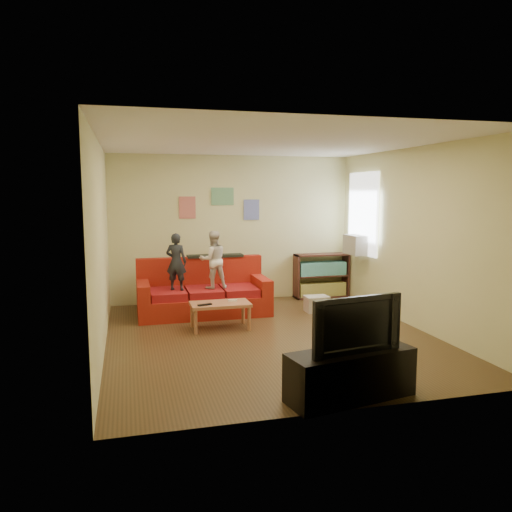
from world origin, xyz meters
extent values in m
cube|color=brown|center=(0.00, 0.00, -0.01)|extent=(4.50, 5.00, 0.01)
cube|color=white|center=(0.00, 0.00, 2.71)|extent=(4.50, 5.00, 0.01)
cube|color=beige|center=(0.00, 2.50, 1.35)|extent=(4.50, 0.01, 2.70)
cube|color=beige|center=(0.00, -2.50, 1.35)|extent=(4.50, 0.01, 2.70)
cube|color=beige|center=(-2.25, 0.00, 1.35)|extent=(0.01, 5.00, 2.70)
cube|color=beige|center=(2.25, 0.00, 1.35)|extent=(0.01, 5.00, 2.70)
cube|color=#A42113|center=(-0.72, 1.51, 0.16)|extent=(2.16, 0.97, 0.32)
cube|color=#A42113|center=(-0.72, 1.90, 0.62)|extent=(2.16, 0.19, 0.59)
cube|color=#A42113|center=(-1.70, 1.51, 0.46)|extent=(0.19, 0.97, 0.27)
cube|color=#A42113|center=(0.26, 1.51, 0.46)|extent=(0.19, 0.97, 0.27)
cube|color=maroon|center=(-1.31, 1.44, 0.39)|extent=(0.56, 0.73, 0.13)
cube|color=maroon|center=(-0.72, 1.44, 0.39)|extent=(0.56, 0.73, 0.13)
cube|color=maroon|center=(-0.13, 1.44, 0.39)|extent=(0.56, 0.73, 0.13)
cube|color=black|center=(-0.45, 1.90, 0.93)|extent=(0.97, 0.24, 0.04)
imported|color=#20242B|center=(-1.17, 1.41, 0.92)|extent=(0.40, 0.34, 0.93)
imported|color=silver|center=(-0.57, 1.41, 0.93)|extent=(0.50, 0.41, 0.95)
cube|color=#B3704D|center=(-0.61, 0.57, 0.38)|extent=(0.88, 0.49, 0.04)
cylinder|color=#B3704D|center=(-1.01, 0.37, 0.18)|extent=(0.05, 0.05, 0.35)
cylinder|color=#B3704D|center=(-0.22, 0.37, 0.18)|extent=(0.05, 0.05, 0.35)
cylinder|color=#B3704D|center=(-1.01, 0.76, 0.18)|extent=(0.05, 0.05, 0.35)
cylinder|color=#B3704D|center=(-0.22, 0.76, 0.18)|extent=(0.05, 0.05, 0.35)
cube|color=black|center=(-0.86, 0.45, 0.41)|extent=(0.22, 0.11, 0.02)
cube|color=white|center=(-0.41, 0.62, 0.41)|extent=(0.14, 0.07, 0.03)
cube|color=#4B2820|center=(1.19, 2.30, 0.42)|extent=(0.03, 0.32, 0.85)
cube|color=#4B2820|center=(2.21, 2.30, 0.42)|extent=(0.03, 0.32, 0.85)
cube|color=#4B2820|center=(1.70, 2.30, 0.02)|extent=(1.06, 0.32, 0.03)
cube|color=#4B2820|center=(1.70, 2.30, 0.83)|extent=(1.06, 0.32, 0.03)
cube|color=#4B2820|center=(1.70, 2.30, 0.42)|extent=(1.00, 0.32, 0.03)
cube|color=olive|center=(1.70, 2.30, 0.16)|extent=(0.93, 0.27, 0.25)
cube|color=teal|center=(1.70, 2.30, 0.56)|extent=(0.93, 0.27, 0.25)
cube|color=white|center=(2.22, 1.65, 1.64)|extent=(0.04, 1.08, 1.48)
cube|color=#B7B2A3|center=(2.10, 1.65, 1.08)|extent=(0.28, 0.55, 0.35)
cube|color=#D87266|center=(-0.85, 2.48, 1.75)|extent=(0.30, 0.01, 0.40)
cube|color=#72B27F|center=(-0.20, 2.48, 1.95)|extent=(0.42, 0.01, 0.32)
cube|color=#727FCC|center=(0.35, 2.48, 1.70)|extent=(0.30, 0.01, 0.38)
cube|color=beige|center=(1.17, 1.20, 0.11)|extent=(0.37, 0.28, 0.22)
cube|color=beige|center=(1.17, 1.20, 0.25)|extent=(0.39, 0.30, 0.05)
cube|color=black|center=(1.17, 1.06, 0.12)|extent=(0.17, 0.00, 0.06)
cube|color=black|center=(0.17, -2.25, 0.24)|extent=(1.36, 0.67, 0.49)
imported|color=black|center=(0.17, -2.25, 0.77)|extent=(0.99, 0.28, 0.56)
sphere|color=silver|center=(0.12, 1.30, 0.05)|extent=(0.12, 0.12, 0.09)
camera|label=1|loc=(-1.92, -6.60, 2.05)|focal=35.00mm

